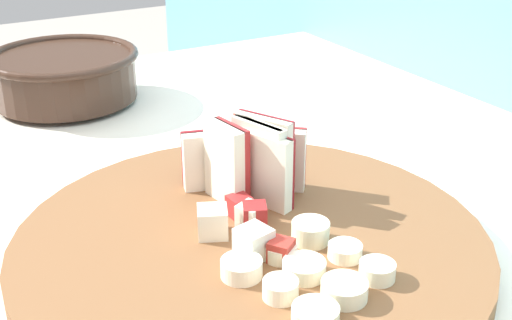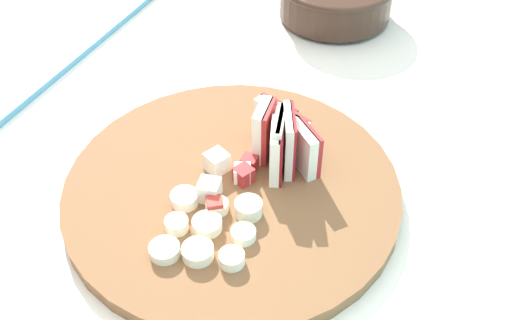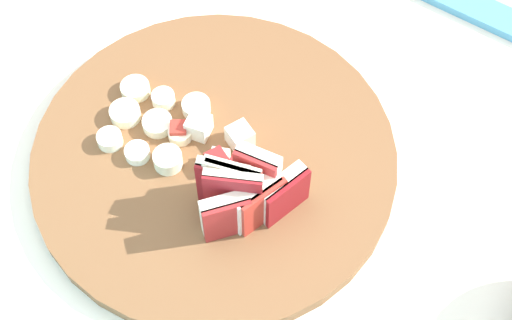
{
  "view_description": "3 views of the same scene",
  "coord_description": "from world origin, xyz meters",
  "px_view_note": "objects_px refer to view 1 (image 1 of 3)",
  "views": [
    {
      "loc": [
        0.29,
        -0.24,
        1.21
      ],
      "look_at": [
        -0.13,
        -0.0,
        0.99
      ],
      "focal_mm": 47.84,
      "sensor_mm": 36.0,
      "label": 1
    },
    {
      "loc": [
        0.31,
        0.18,
        1.4
      ],
      "look_at": [
        -0.1,
        -0.01,
        0.98
      ],
      "focal_mm": 42.92,
      "sensor_mm": 36.0,
      "label": 2
    },
    {
      "loc": [
        -0.33,
        0.26,
        1.57
      ],
      "look_at": [
        -0.13,
        -0.04,
        0.97
      ],
      "focal_mm": 53.18,
      "sensor_mm": 36.0,
      "label": 3
    }
  ],
  "objects_px": {
    "apple_wedge_fan": "(249,161)",
    "apple_dice_pile": "(243,226)",
    "cutting_board": "(251,244)",
    "ceramic_bowl": "(64,74)",
    "banana_slice_rows": "(311,269)"
  },
  "relations": [
    {
      "from": "banana_slice_rows",
      "to": "apple_dice_pile",
      "type": "bearing_deg",
      "value": -167.69
    },
    {
      "from": "cutting_board",
      "to": "apple_wedge_fan",
      "type": "distance_m",
      "value": 0.08
    },
    {
      "from": "banana_slice_rows",
      "to": "apple_wedge_fan",
      "type": "bearing_deg",
      "value": 169.46
    },
    {
      "from": "apple_wedge_fan",
      "to": "apple_dice_pile",
      "type": "bearing_deg",
      "value": -32.53
    },
    {
      "from": "cutting_board",
      "to": "apple_dice_pile",
      "type": "xyz_separation_m",
      "value": [
        0.0,
        -0.01,
        0.02
      ]
    },
    {
      "from": "cutting_board",
      "to": "apple_dice_pile",
      "type": "height_order",
      "value": "apple_dice_pile"
    },
    {
      "from": "cutting_board",
      "to": "apple_wedge_fan",
      "type": "height_order",
      "value": "apple_wedge_fan"
    },
    {
      "from": "apple_dice_pile",
      "to": "cutting_board",
      "type": "bearing_deg",
      "value": 94.3
    },
    {
      "from": "apple_dice_pile",
      "to": "banana_slice_rows",
      "type": "bearing_deg",
      "value": 12.31
    },
    {
      "from": "apple_wedge_fan",
      "to": "ceramic_bowl",
      "type": "bearing_deg",
      "value": -170.34
    },
    {
      "from": "apple_wedge_fan",
      "to": "banana_slice_rows",
      "type": "relative_size",
      "value": 0.89
    },
    {
      "from": "cutting_board",
      "to": "ceramic_bowl",
      "type": "relative_size",
      "value": 2.02
    },
    {
      "from": "apple_wedge_fan",
      "to": "apple_dice_pile",
      "type": "xyz_separation_m",
      "value": [
        0.06,
        -0.04,
        -0.02
      ]
    },
    {
      "from": "apple_wedge_fan",
      "to": "apple_dice_pile",
      "type": "height_order",
      "value": "apple_wedge_fan"
    },
    {
      "from": "cutting_board",
      "to": "ceramic_bowl",
      "type": "distance_m",
      "value": 0.4
    }
  ]
}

